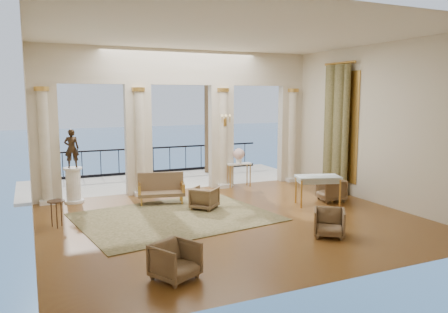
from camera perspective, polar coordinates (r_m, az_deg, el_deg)
name	(u,v)px	position (r m, az deg, el deg)	size (l,w,h in m)	color
floor	(232,220)	(10.94, 1.06, -8.28)	(9.00, 9.00, 0.00)	#4B230E
room_walls	(254,104)	(9.51, 3.99, 6.86)	(9.00, 9.00, 9.00)	beige
arcade	(181,111)	(14.07, -5.60, 5.96)	(9.00, 0.56, 4.50)	beige
terrace	(165,181)	(16.24, -7.70, -3.17)	(10.00, 3.60, 0.10)	#ADA391
balustrade	(153,163)	(17.68, -9.21, -0.79)	(9.00, 0.06, 1.03)	black
palm_tree	(207,69)	(17.39, -2.28, 11.33)	(2.00, 2.00, 4.50)	#4C3823
sea	(63,157)	(70.23, -20.30, -0.01)	(160.00, 160.00, 0.00)	#264E87
curtain	(336,129)	(14.11, 14.37, 3.47)	(0.33, 1.40, 4.09)	#4A4928
window_frame	(340,127)	(14.22, 14.97, 3.80)	(0.04, 1.60, 3.40)	gold
wall_sconce	(225,121)	(14.30, 0.17, 4.61)	(0.30, 0.11, 0.33)	gold
rug	(176,217)	(11.23, -6.35, -7.85)	(4.64, 3.61, 0.02)	#34361A
armchair_a	(175,259)	(7.53, -6.39, -13.18)	(0.67, 0.63, 0.69)	#44341F
armchair_b	(329,221)	(9.91, 13.59, -8.22)	(0.65, 0.61, 0.67)	#44341F
armchair_c	(331,189)	(13.18, 13.80, -4.12)	(0.70, 0.65, 0.72)	#44341F
armchair_d	(204,197)	(11.90, -2.56, -5.31)	(0.64, 0.60, 0.66)	#44341F
settee	(161,188)	(12.63, -8.22, -4.14)	(1.40, 0.84, 0.87)	#44341F
game_table	(318,179)	(12.53, 12.17, -2.89)	(1.35, 0.99, 0.83)	#A4C0CA
pedestal	(73,186)	(13.30, -19.07, -3.62)	(0.56, 0.56, 1.02)	silver
statue	(72,148)	(13.13, -19.28, 1.02)	(0.40, 0.26, 1.10)	#2E2014
console_table	(239,167)	(14.73, 1.94, -1.42)	(0.86, 0.37, 0.80)	silver
urn	(239,155)	(14.67, 1.95, 0.24)	(0.39, 0.39, 0.51)	white
side_table	(56,204)	(10.95, -21.08, -5.86)	(0.39, 0.39, 0.64)	black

